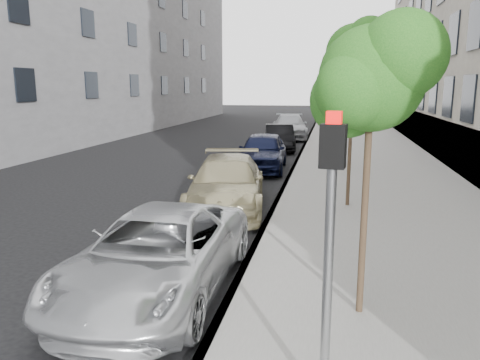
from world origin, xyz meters
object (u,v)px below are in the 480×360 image
(minivan, at_px, (157,254))
(sedan_rear, at_px, (290,127))
(signal_pole, at_px, (330,230))
(tree_far, at_px, (348,66))
(tree_mid, at_px, (355,52))
(sedan_black, at_px, (279,138))
(tree_near, at_px, (374,78))
(sedan_blue, at_px, (263,151))
(suv, at_px, (227,184))

(minivan, distance_m, sedan_rear, 24.34)
(signal_pole, height_order, minivan, signal_pole)
(tree_far, bearing_deg, tree_mid, -90.00)
(tree_mid, relative_size, sedan_rear, 0.94)
(tree_mid, xyz_separation_m, sedan_rear, (-3.33, 18.15, -3.54))
(sedan_black, bearing_deg, tree_far, -68.46)
(minivan, height_order, sedan_rear, sedan_rear)
(sedan_black, bearing_deg, tree_mid, -83.90)
(tree_near, bearing_deg, tree_far, 90.00)
(sedan_black, xyz_separation_m, sedan_rear, (-0.00, 6.08, 0.10))
(tree_far, height_order, sedan_blue, tree_far)
(tree_far, height_order, minivan, tree_far)
(tree_near, relative_size, tree_far, 0.86)
(tree_far, relative_size, signal_pole, 1.62)
(sedan_blue, bearing_deg, signal_pole, -82.02)
(signal_pole, relative_size, sedan_black, 0.73)
(minivan, distance_m, sedan_blue, 12.07)
(sedan_black, bearing_deg, sedan_rear, 80.69)
(suv, height_order, sedan_blue, sedan_blue)
(signal_pole, xyz_separation_m, minivan, (-2.81, 2.54, -1.38))
(tree_near, distance_m, sedan_blue, 13.11)
(suv, bearing_deg, tree_far, 55.87)
(tree_near, distance_m, tree_far, 13.02)
(tree_near, bearing_deg, signal_pole, -102.97)
(minivan, xyz_separation_m, sedan_blue, (0.00, 12.07, 0.09))
(tree_far, relative_size, suv, 0.98)
(tree_near, relative_size, tree_mid, 0.84)
(tree_far, height_order, sedan_black, tree_far)
(tree_far, bearing_deg, sedan_rear, 105.94)
(tree_near, distance_m, sedan_black, 19.08)
(tree_far, xyz_separation_m, sedan_blue, (-3.33, -0.63, -3.46))
(tree_mid, height_order, sedan_rear, tree_mid)
(signal_pole, relative_size, sedan_blue, 0.67)
(sedan_black, bearing_deg, signal_pole, -91.61)
(suv, height_order, sedan_black, suv)
(minivan, relative_size, sedan_black, 1.18)
(tree_mid, bearing_deg, signal_pole, -93.37)
(sedan_rear, bearing_deg, suv, -96.63)
(tree_mid, height_order, signal_pole, tree_mid)
(tree_far, bearing_deg, suv, -115.78)
(suv, relative_size, sedan_black, 1.21)
(signal_pole, bearing_deg, suv, 118.12)
(tree_far, xyz_separation_m, sedan_black, (-3.33, 5.57, -3.55))
(tree_far, distance_m, suv, 8.59)
(signal_pole, xyz_separation_m, sedan_rear, (-2.81, 26.88, -1.28))
(signal_pole, height_order, sedan_black, signal_pole)
(tree_near, xyz_separation_m, signal_pole, (-0.51, -2.23, -1.49))
(tree_near, xyz_separation_m, tree_far, (-0.00, 13.00, 0.68))
(tree_mid, height_order, suv, tree_mid)
(suv, bearing_deg, tree_near, -68.50)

